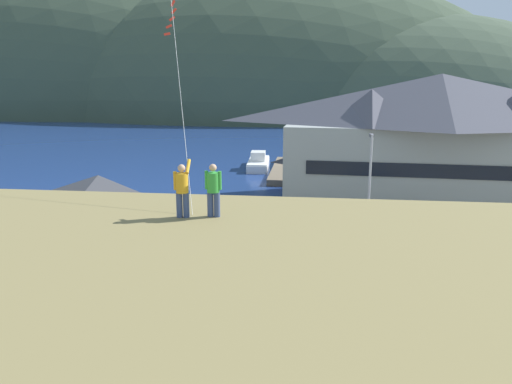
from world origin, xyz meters
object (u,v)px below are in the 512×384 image
at_px(storage_shed_near_lot, 101,208).
at_px(parking_light_pole, 370,180).
at_px(wharf_dock, 286,170).
at_px(parked_car_back_row_left, 379,244).
at_px(parked_car_corner_spot, 150,280).
at_px(parked_car_front_row_red, 252,281).
at_px(parked_car_back_row_right, 204,235).
at_px(harbor_lodge, 437,137).
at_px(person_kite_flyer, 182,189).
at_px(moored_boat_outer_mooring, 318,169).
at_px(person_companion, 213,189).
at_px(storage_shed_waterside, 317,171).
at_px(moored_boat_wharfside, 258,163).
at_px(parked_car_lone_by_shed, 508,297).

bearing_deg(storage_shed_near_lot, parking_light_pole, 8.33).
distance_m(storage_shed_near_lot, wharf_dock, 28.33).
bearing_deg(parked_car_back_row_left, parking_light_pole, 95.32).
bearing_deg(parked_car_corner_spot, parking_light_pole, 41.75).
bearing_deg(parked_car_front_row_red, wharf_dock, 90.34).
distance_m(parked_car_back_row_left, parking_light_pole, 4.81).
bearing_deg(parked_car_back_row_right, harbor_lodge, 38.35).
bearing_deg(parked_car_front_row_red, parked_car_corner_spot, -175.48).
height_order(parking_light_pole, person_kite_flyer, person_kite_flyer).
bearing_deg(harbor_lodge, moored_boat_outer_mooring, 129.08).
bearing_deg(person_kite_flyer, moored_boat_outer_mooring, 83.24).
relative_size(wharf_dock, person_companion, 8.49).
bearing_deg(parked_car_back_row_right, parked_car_corner_spot, -99.21).
bearing_deg(parking_light_pole, storage_shed_near_lot, -171.67).
height_order(moored_boat_outer_mooring, parked_car_back_row_right, moored_boat_outer_mooring).
xyz_separation_m(storage_shed_waterside, parked_car_back_row_left, (3.74, -15.86, -1.36)).
bearing_deg(moored_boat_outer_mooring, wharf_dock, 164.10).
relative_size(parked_car_back_row_left, parked_car_back_row_right, 0.99).
relative_size(storage_shed_near_lot, storage_shed_waterside, 1.15).
distance_m(storage_shed_near_lot, person_companion, 19.13).
xyz_separation_m(storage_shed_waterside, parked_car_back_row_right, (-7.18, -15.51, -1.36)).
distance_m(moored_boat_wharfside, parked_car_back_row_right, 29.26).
bearing_deg(parked_car_back_row_left, moored_boat_wharfside, 109.87).
bearing_deg(parking_light_pole, parked_car_back_row_left, -84.68).
bearing_deg(parked_car_back_row_left, parked_car_front_row_red, -136.96).
xyz_separation_m(moored_boat_outer_mooring, parking_light_pole, (3.17, -22.44, 3.52)).
xyz_separation_m(moored_boat_outer_mooring, parked_car_back_row_left, (3.50, -26.03, 0.34)).
distance_m(storage_shed_waterside, person_kite_flyer, 30.79).
bearing_deg(person_companion, moored_boat_outer_mooring, 84.60).
bearing_deg(parked_car_lone_by_shed, parked_car_back_row_right, 155.45).
bearing_deg(person_companion, parked_car_back_row_left, 62.49).
bearing_deg(harbor_lodge, parked_car_lone_by_shed, -93.51).
xyz_separation_m(moored_boat_outer_mooring, person_kite_flyer, (-4.76, -40.20, 6.79)).
bearing_deg(parking_light_pole, parked_car_corner_spot, -138.25).
xyz_separation_m(storage_shed_near_lot, parking_light_pole, (17.72, 2.59, 1.80)).
distance_m(storage_shed_waterside, parked_car_back_row_left, 16.35).
relative_size(parking_light_pole, person_companion, 4.14).
bearing_deg(storage_shed_waterside, moored_boat_outer_mooring, 88.63).
bearing_deg(parked_car_back_row_right, person_kite_flyer, -79.62).
bearing_deg(parking_light_pole, harbor_lodge, 57.44).
bearing_deg(parked_car_front_row_red, person_kite_flyer, -99.65).
relative_size(parking_light_pole, person_kite_flyer, 3.88).
distance_m(harbor_lodge, parked_car_back_row_right, 22.49).
height_order(harbor_lodge, parked_car_lone_by_shed, harbor_lodge).
height_order(moored_boat_outer_mooring, person_kite_flyer, person_kite_flyer).
bearing_deg(parked_car_corner_spot, moored_boat_wharfside, 87.81).
relative_size(harbor_lodge, parked_car_front_row_red, 6.45).
height_order(parked_car_back_row_left, parked_car_back_row_right, same).
relative_size(storage_shed_waterside, person_companion, 3.70).
height_order(parked_car_back_row_right, person_kite_flyer, person_kite_flyer).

